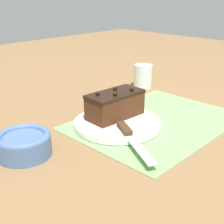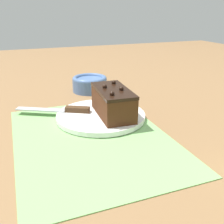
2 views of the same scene
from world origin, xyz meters
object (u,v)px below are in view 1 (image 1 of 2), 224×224
small_bowl (24,144)px  chocolate_cake (115,105)px  serving_knife (130,135)px  cake_plate (118,123)px  drinking_glass (143,76)px

small_bowl → chocolate_cake: bearing=-3.6°
chocolate_cake → serving_knife: chocolate_cake is taller
serving_knife → small_bowl: (-0.21, 0.13, 0.01)m
serving_knife → chocolate_cake: bearing=-92.5°
cake_plate → serving_knife: 0.10m
chocolate_cake → small_bowl: chocolate_cake is taller
serving_knife → small_bowl: 0.25m
serving_knife → drinking_glass: bearing=-116.4°
drinking_glass → small_bowl: bearing=-167.1°
serving_knife → small_bowl: small_bowl is taller
cake_plate → chocolate_cake: (0.02, 0.03, 0.04)m
chocolate_cake → serving_knife: bearing=-121.0°
cake_plate → serving_knife: serving_knife is taller
chocolate_cake → drinking_glass: chocolate_cake is taller
drinking_glass → cake_plate: bearing=-151.4°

